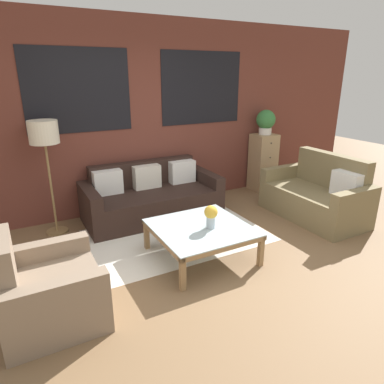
{
  "coord_description": "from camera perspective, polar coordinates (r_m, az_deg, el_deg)",
  "views": [
    {
      "loc": [
        -1.87,
        -2.5,
        2.02
      ],
      "look_at": [
        0.14,
        1.23,
        0.55
      ],
      "focal_mm": 32.0,
      "sensor_mm": 36.0,
      "label": 1
    }
  ],
  "objects": [
    {
      "name": "settee_vintage",
      "position": [
        5.33,
        20.08,
        -0.77
      ],
      "size": [
        0.8,
        1.49,
        0.92
      ],
      "color": "olive",
      "rests_on": "ground_plane"
    },
    {
      "name": "ground_plane",
      "position": [
        3.72,
        7.32,
        -13.97
      ],
      "size": [
        16.0,
        16.0,
        0.0
      ],
      "primitive_type": "plane",
      "color": "brown"
    },
    {
      "name": "floor_lamp",
      "position": [
        4.62,
        -23.41,
        8.28
      ],
      "size": [
        0.36,
        0.36,
        1.48
      ],
      "color": "olive",
      "rests_on": "ground_plane"
    },
    {
      "name": "drawer_cabinet",
      "position": [
        6.32,
        11.73,
        4.88
      ],
      "size": [
        0.41,
        0.38,
        1.01
      ],
      "color": "tan",
      "rests_on": "ground_plane"
    },
    {
      "name": "armchair_corner",
      "position": [
        3.26,
        -22.94,
        -14.95
      ],
      "size": [
        0.8,
        0.86,
        0.84
      ],
      "color": "#84705B",
      "rests_on": "ground_plane"
    },
    {
      "name": "rug",
      "position": [
        4.55,
        -2.43,
        -7.2
      ],
      "size": [
        2.24,
        1.51,
        0.0
      ],
      "color": "silver",
      "rests_on": "ground_plane"
    },
    {
      "name": "couch_dark",
      "position": [
        5.08,
        -6.79,
        -0.96
      ],
      "size": [
        1.95,
        0.88,
        0.78
      ],
      "color": "black",
      "rests_on": "ground_plane"
    },
    {
      "name": "flower_vase",
      "position": [
        3.81,
        3.16,
        -3.85
      ],
      "size": [
        0.15,
        0.15,
        0.27
      ],
      "color": "#ADBCC6",
      "rests_on": "coffee_table"
    },
    {
      "name": "wall_back_brick",
      "position": [
        5.31,
        -7.73,
        12.37
      ],
      "size": [
        8.4,
        0.09,
        2.8
      ],
      "color": "brown",
      "rests_on": "ground_plane"
    },
    {
      "name": "potted_plant",
      "position": [
        6.19,
        12.19,
        11.49
      ],
      "size": [
        0.33,
        0.33,
        0.42
      ],
      "color": "silver",
      "rests_on": "drawer_cabinet"
    },
    {
      "name": "coffee_table",
      "position": [
        3.91,
        1.53,
        -6.44
      ],
      "size": [
        1.04,
        1.04,
        0.38
      ],
      "color": "silver",
      "rests_on": "ground_plane"
    }
  ]
}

